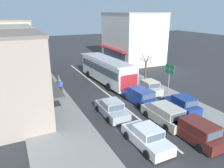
# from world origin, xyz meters

# --- Properties ---
(ground_plane) EXTENTS (140.00, 140.00, 0.00)m
(ground_plane) POSITION_xyz_m (0.00, 0.00, 0.00)
(ground_plane) COLOR #2D2D30
(lane_centre_line) EXTENTS (0.20, 28.00, 0.01)m
(lane_centre_line) POSITION_xyz_m (0.00, 4.00, 0.00)
(lane_centre_line) COLOR silver
(lane_centre_line) RESTS_ON ground
(sidewalk_left) EXTENTS (5.20, 44.00, 0.14)m
(sidewalk_left) POSITION_xyz_m (-6.80, 6.00, 0.07)
(sidewalk_left) COLOR gray
(sidewalk_left) RESTS_ON ground
(kerb_right) EXTENTS (2.80, 44.00, 0.12)m
(kerb_right) POSITION_xyz_m (6.20, 6.00, 0.06)
(kerb_right) COLOR gray
(kerb_right) RESTS_ON ground
(shopfront_corner_near) EXTENTS (7.25, 7.66, 7.51)m
(shopfront_corner_near) POSITION_xyz_m (-10.18, 0.04, 3.75)
(shopfront_corner_near) COLOR gray
(shopfront_corner_near) RESTS_ON ground
(shopfront_mid_block) EXTENTS (7.49, 8.10, 7.52)m
(shopfront_mid_block) POSITION_xyz_m (-10.18, 8.19, 3.75)
(shopfront_mid_block) COLOR beige
(shopfront_mid_block) RESTS_ON ground
(shopfront_far_end) EXTENTS (8.56, 8.52, 7.97)m
(shopfront_far_end) POSITION_xyz_m (-10.18, 16.62, 3.98)
(shopfront_far_end) COLOR #B2A38E
(shopfront_far_end) RESTS_ON ground
(building_right_far) EXTENTS (8.85, 11.10, 8.91)m
(building_right_far) POSITION_xyz_m (11.48, 16.48, 4.45)
(building_right_far) COLOR silver
(building_right_far) RESTS_ON ground
(city_bus) EXTENTS (3.16, 10.98, 3.23)m
(city_bus) POSITION_xyz_m (1.68, 6.27, 1.88)
(city_bus) COLOR silver
(city_bus) RESTS_ON ground
(sedan_queue_far_back) EXTENTS (1.92, 4.21, 1.47)m
(sedan_queue_far_back) POSITION_xyz_m (-1.91, -2.86, 0.66)
(sedan_queue_far_back) COLOR #9EA3A8
(sedan_queue_far_back) RESTS_ON ground
(wagon_adjacent_lane_lead) EXTENTS (2.03, 4.54, 1.58)m
(wagon_adjacent_lane_lead) POSITION_xyz_m (1.94, -9.11, 0.75)
(wagon_adjacent_lane_lead) COLOR #561E19
(wagon_adjacent_lane_lead) RESTS_ON ground
(wagon_adjacent_lane_trail) EXTENTS (2.01, 4.53, 1.58)m
(wagon_adjacent_lane_trail) POSITION_xyz_m (1.63, -5.95, 0.75)
(wagon_adjacent_lane_trail) COLOR #B7B29E
(wagon_adjacent_lane_trail) RESTS_ON ground
(wagon_behind_bus_near) EXTENTS (2.08, 4.57, 1.58)m
(wagon_behind_bus_near) POSITION_xyz_m (1.96, -1.40, 0.75)
(wagon_behind_bus_near) COLOR navy
(wagon_behind_bus_near) RESTS_ON ground
(sedan_queue_gap_filler) EXTENTS (1.98, 4.24, 1.47)m
(sedan_queue_gap_filler) POSITION_xyz_m (-1.68, -8.14, 0.66)
(sedan_queue_gap_filler) COLOR silver
(sedan_queue_gap_filler) RESTS_ON ground
(parked_hatchback_kerb_front) EXTENTS (1.90, 3.75, 1.54)m
(parked_hatchback_kerb_front) POSITION_xyz_m (4.48, -4.89, 0.71)
(parked_hatchback_kerb_front) COLOR navy
(parked_hatchback_kerb_front) RESTS_ON ground
(parked_hatchback_kerb_second) EXTENTS (1.91, 3.75, 1.54)m
(parked_hatchback_kerb_second) POSITION_xyz_m (4.48, 0.60, 0.71)
(parked_hatchback_kerb_second) COLOR #B7B29E
(parked_hatchback_kerb_second) RESTS_ON ground
(parked_sedan_kerb_third) EXTENTS (1.91, 4.20, 1.47)m
(parked_sedan_kerb_third) POSITION_xyz_m (4.70, 6.61, 0.66)
(parked_sedan_kerb_third) COLOR navy
(parked_sedan_kerb_third) RESTS_ON ground
(parked_sedan_kerb_rear) EXTENTS (1.99, 4.25, 1.47)m
(parked_sedan_kerb_rear) POSITION_xyz_m (4.66, 12.12, 0.66)
(parked_sedan_kerb_rear) COLOR navy
(parked_sedan_kerb_rear) RESTS_ON ground
(traffic_light_downstreet) EXTENTS (0.33, 0.24, 4.20)m
(traffic_light_downstreet) POSITION_xyz_m (-4.21, 20.30, 2.85)
(traffic_light_downstreet) COLOR gray
(traffic_light_downstreet) RESTS_ON ground
(directional_road_sign) EXTENTS (0.10, 1.40, 3.60)m
(directional_road_sign) POSITION_xyz_m (6.12, -0.85, 2.70)
(directional_road_sign) COLOR gray
(directional_road_sign) RESTS_ON ground
(street_tree_right) EXTENTS (1.92, 1.70, 3.77)m
(street_tree_right) POSITION_xyz_m (6.40, 4.24, 1.78)
(street_tree_right) COLOR brown
(street_tree_right) RESTS_ON ground
(pedestrian_with_handbag_near) EXTENTS (0.65, 0.37, 1.63)m
(pedestrian_with_handbag_near) POSITION_xyz_m (-4.84, 4.43, 1.07)
(pedestrian_with_handbag_near) COLOR #232838
(pedestrian_with_handbag_near) RESTS_ON sidewalk_left
(pedestrian_browsing_midblock) EXTENTS (0.25, 0.65, 1.63)m
(pedestrian_browsing_midblock) POSITION_xyz_m (-4.65, 6.31, 1.07)
(pedestrian_browsing_midblock) COLOR #232838
(pedestrian_browsing_midblock) RESTS_ON sidewalk_left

